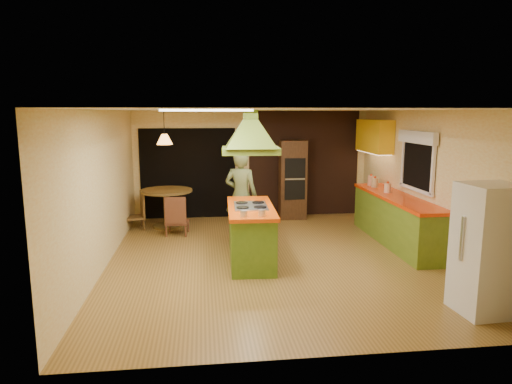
{
  "coord_description": "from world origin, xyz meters",
  "views": [
    {
      "loc": [
        -1.17,
        -7.42,
        2.46
      ],
      "look_at": [
        -0.29,
        0.0,
        1.15
      ],
      "focal_mm": 32.0,
      "sensor_mm": 36.0,
      "label": 1
    }
  ],
  "objects": [
    {
      "name": "ground",
      "position": [
        0.0,
        0.0,
        0.0
      ],
      "size": [
        6.5,
        6.5,
        0.0
      ],
      "primitive_type": "plane",
      "color": "olive",
      "rests_on": "ground"
    },
    {
      "name": "room_walls",
      "position": [
        0.0,
        0.0,
        1.25
      ],
      "size": [
        5.5,
        6.5,
        6.5
      ],
      "color": "beige",
      "rests_on": "ground"
    },
    {
      "name": "ceiling_plane",
      "position": [
        0.0,
        0.0,
        2.5
      ],
      "size": [
        6.5,
        6.5,
        0.0
      ],
      "primitive_type": "plane",
      "rotation": [
        3.14,
        0.0,
        0.0
      ],
      "color": "silver",
      "rests_on": "room_walls"
    },
    {
      "name": "brick_panel",
      "position": [
        1.25,
        3.23,
        1.25
      ],
      "size": [
        2.64,
        0.03,
        2.5
      ],
      "primitive_type": "cube",
      "color": "#381E14",
      "rests_on": "ground"
    },
    {
      "name": "nook_opening",
      "position": [
        -1.5,
        3.23,
        1.05
      ],
      "size": [
        2.2,
        0.03,
        2.1
      ],
      "primitive_type": "cube",
      "color": "black",
      "rests_on": "ground"
    },
    {
      "name": "right_counter",
      "position": [
        2.45,
        0.6,
        0.46
      ],
      "size": [
        0.62,
        3.05,
        0.92
      ],
      "color": "olive",
      "rests_on": "ground"
    },
    {
      "name": "upper_cabinets",
      "position": [
        2.57,
        2.2,
        1.95
      ],
      "size": [
        0.34,
        1.4,
        0.7
      ],
      "primitive_type": "cube",
      "color": "yellow",
      "rests_on": "room_walls"
    },
    {
      "name": "window_right",
      "position": [
        2.7,
        0.4,
        1.77
      ],
      "size": [
        0.12,
        1.35,
        1.06
      ],
      "color": "black",
      "rests_on": "room_walls"
    },
    {
      "name": "fluor_panel",
      "position": [
        -1.1,
        -1.2,
        2.48
      ],
      "size": [
        1.2,
        0.6,
        0.03
      ],
      "primitive_type": "cube",
      "color": "white",
      "rests_on": "ceiling_plane"
    },
    {
      "name": "kitchen_island",
      "position": [
        -0.39,
        -0.1,
        0.47
      ],
      "size": [
        0.83,
        1.89,
        0.94
      ],
      "rotation": [
        0.0,
        0.0,
        -0.04
      ],
      "color": "#588320",
      "rests_on": "ground"
    },
    {
      "name": "range_hood",
      "position": [
        -0.39,
        -0.1,
        2.26
      ],
      "size": [
        0.95,
        0.71,
        0.78
      ],
      "rotation": [
        0.0,
        0.0,
        -0.05
      ],
      "color": "#56711C",
      "rests_on": "ceiling_plane"
    },
    {
      "name": "man",
      "position": [
        -0.44,
        1.18,
        0.88
      ],
      "size": [
        0.75,
        0.63,
        1.75
      ],
      "primitive_type": "imported",
      "rotation": [
        0.0,
        0.0,
        2.75
      ],
      "color": "#535E32",
      "rests_on": "ground"
    },
    {
      "name": "refrigerator",
      "position": [
        2.28,
        -2.44,
        0.81
      ],
      "size": [
        0.71,
        0.67,
        1.62
      ],
      "primitive_type": "cube",
      "rotation": [
        0.0,
        0.0,
        0.07
      ],
      "color": "white",
      "rests_on": "ground"
    },
    {
      "name": "wall_oven",
      "position": [
        0.92,
        2.95,
        0.91
      ],
      "size": [
        0.63,
        0.63,
        1.83
      ],
      "rotation": [
        0.0,
        0.0,
        -0.05
      ],
      "color": "#4C2E18",
      "rests_on": "ground"
    },
    {
      "name": "dining_table",
      "position": [
        -1.95,
        2.37,
        0.58
      ],
      "size": [
        1.11,
        1.11,
        0.83
      ],
      "rotation": [
        0.0,
        0.0,
        0.29
      ],
      "color": "brown",
      "rests_on": "ground"
    },
    {
      "name": "chair_left",
      "position": [
        -2.65,
        2.27,
        0.4
      ],
      "size": [
        0.54,
        0.54,
        0.8
      ],
      "primitive_type": null,
      "rotation": [
        0.0,
        0.0,
        -1.3
      ],
      "color": "brown",
      "rests_on": "ground"
    },
    {
      "name": "chair_near",
      "position": [
        -1.7,
        1.72,
        0.41
      ],
      "size": [
        0.49,
        0.49,
        0.81
      ],
      "primitive_type": null,
      "rotation": [
        0.0,
        0.0,
        3.04
      ],
      "color": "brown",
      "rests_on": "ground"
    },
    {
      "name": "pendant_lamp",
      "position": [
        -1.95,
        2.37,
        1.9
      ],
      "size": [
        0.38,
        0.38,
        0.22
      ],
      "primitive_type": "cone",
      "rotation": [
        0.0,
        0.0,
        0.15
      ],
      "color": "#FF9E3F",
      "rests_on": "ceiling_plane"
    },
    {
      "name": "canister_large",
      "position": [
        2.4,
        1.84,
        1.02
      ],
      "size": [
        0.15,
        0.15,
        0.2
      ],
      "primitive_type": "cylinder",
      "rotation": [
        0.0,
        0.0,
        0.08
      ],
      "color": "beige",
      "rests_on": "right_counter"
    },
    {
      "name": "canister_medium",
      "position": [
        2.4,
        1.61,
        1.01
      ],
      "size": [
        0.17,
        0.17,
        0.19
      ],
      "primitive_type": "cylinder",
      "rotation": [
        0.0,
        0.0,
        0.35
      ],
      "color": "beige",
      "rests_on": "right_counter"
    },
    {
      "name": "canister_small",
      "position": [
        2.4,
        0.95,
        1.01
      ],
      "size": [
        0.17,
        0.17,
        0.18
      ],
      "primitive_type": "cylinder",
      "rotation": [
        0.0,
        0.0,
        -0.31
      ],
      "color": "#FFEDCD",
      "rests_on": "right_counter"
    }
  ]
}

